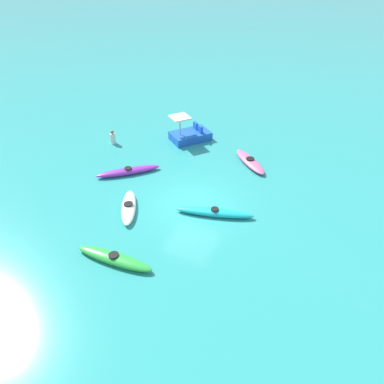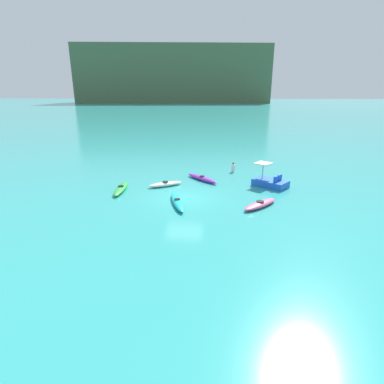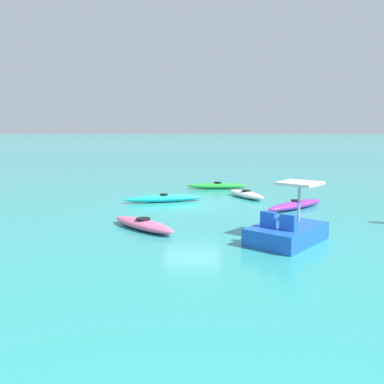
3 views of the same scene
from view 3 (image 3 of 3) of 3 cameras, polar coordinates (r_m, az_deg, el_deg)
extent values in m
plane|color=teal|center=(18.07, 0.07, -1.59)|extent=(600.00, 600.00, 0.00)
ellipsoid|color=white|center=(19.72, 7.48, -0.34)|extent=(2.60, 1.93, 0.32)
cylinder|color=black|center=(19.69, 7.49, 0.20)|extent=(0.58, 0.58, 0.05)
ellipsoid|color=#19B7C6|center=(18.45, -3.91, -0.89)|extent=(1.55, 3.56, 0.32)
cylinder|color=black|center=(18.42, -3.92, -0.33)|extent=(0.45, 0.45, 0.05)
ellipsoid|color=purple|center=(17.36, 14.11, -1.74)|extent=(2.78, 2.90, 0.32)
cylinder|color=black|center=(17.33, 14.13, -1.14)|extent=(0.55, 0.55, 0.05)
ellipsoid|color=green|center=(22.60, 3.55, 0.86)|extent=(0.82, 3.33, 0.32)
cylinder|color=black|center=(22.58, 3.56, 1.33)|extent=(0.42, 0.42, 0.05)
ellipsoid|color=pink|center=(13.50, -6.74, -4.46)|extent=(2.53, 2.63, 0.32)
cylinder|color=black|center=(13.46, -6.75, -3.70)|extent=(0.65, 0.65, 0.05)
cube|color=blue|center=(12.18, 12.94, -5.63)|extent=(2.82, 2.64, 0.50)
cube|color=blue|center=(11.74, 10.47, -3.73)|extent=(0.39, 0.45, 0.44)
cube|color=blue|center=(11.46, 13.08, -4.12)|extent=(0.39, 0.45, 0.44)
cylinder|color=#B2B2B7|center=(12.63, 14.53, -1.47)|extent=(0.08, 0.08, 1.10)
cube|color=silver|center=(12.54, 14.63, 1.18)|extent=(1.54, 1.54, 0.08)
camera|label=1|loc=(31.21, -9.94, 21.14)|focal=32.56mm
camera|label=2|loc=(25.77, -50.03, 13.44)|focal=28.63mm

